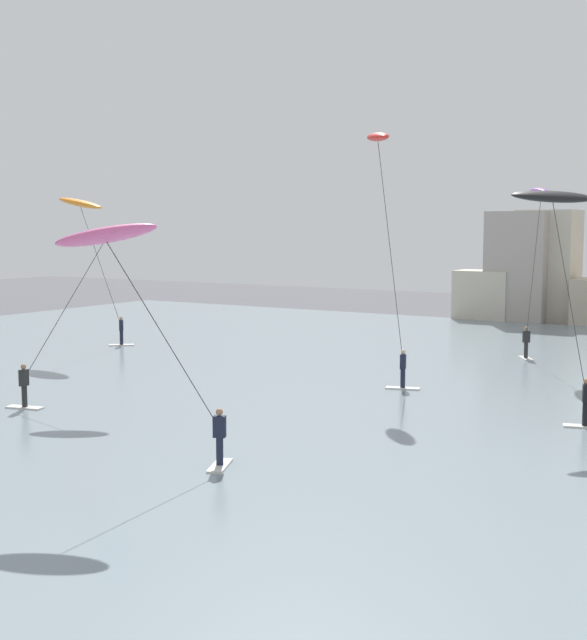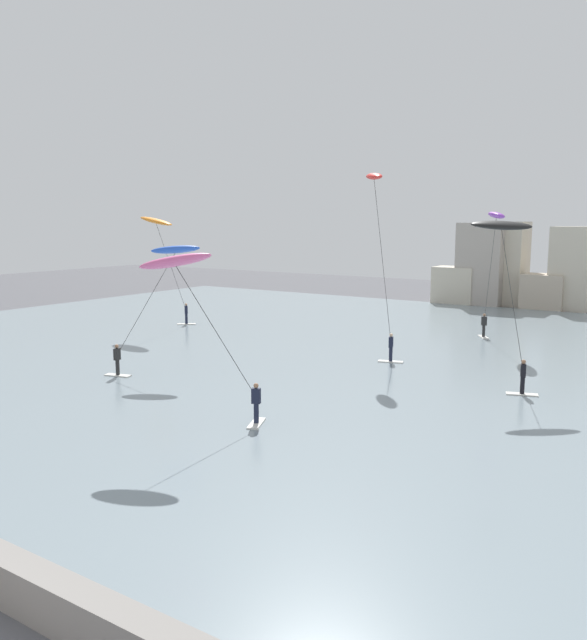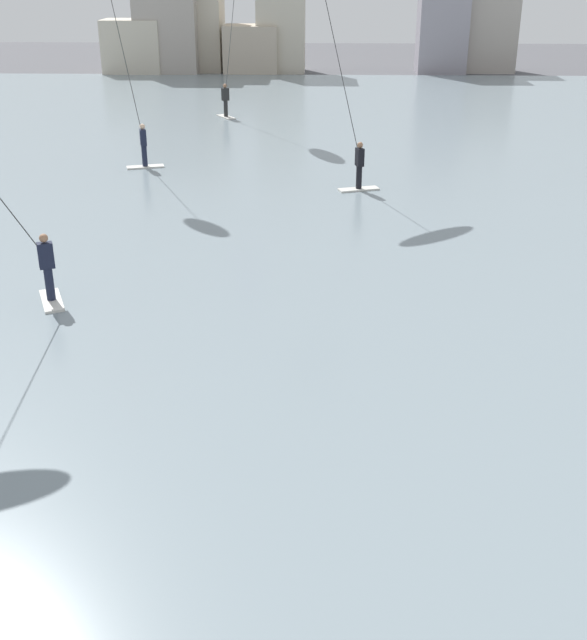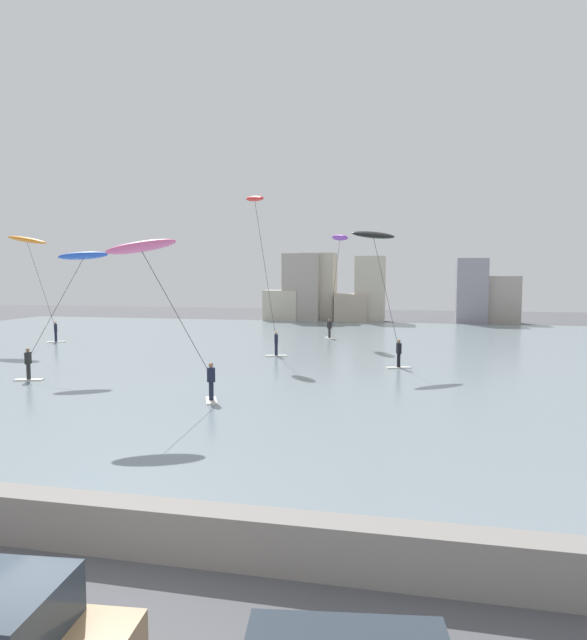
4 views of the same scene
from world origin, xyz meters
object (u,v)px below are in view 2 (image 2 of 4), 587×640
object	(u,v)px
kitesurfer_pink	(186,281)
kitesurfer_red	(377,203)
kitesurfer_blue	(168,265)
kitesurfer_orange	(158,228)
kitesurfer_black	(504,242)
kitesurfer_purple	(495,228)

from	to	relation	value
kitesurfer_pink	kitesurfer_red	xyz separation A→B (m)	(-0.20, 15.85, 3.21)
kitesurfer_blue	kitesurfer_orange	bearing A→B (deg)	137.22
kitesurfer_pink	kitesurfer_red	world-z (taller)	kitesurfer_red
kitesurfer_pink	kitesurfer_orange	bearing A→B (deg)	137.65
kitesurfer_pink	kitesurfer_black	xyz separation A→B (m)	(7.75, 13.12, 1.21)
kitesurfer_blue	kitesurfer_black	bearing A→B (deg)	20.96
kitesurfer_purple	kitesurfer_red	distance (m)	9.42
kitesurfer_orange	kitesurfer_purple	distance (m)	23.27
kitesurfer_blue	kitesurfer_red	distance (m)	12.14
kitesurfer_orange	kitesurfer_pink	size ratio (longest dim) A/B	1.21
kitesurfer_purple	kitesurfer_orange	bearing A→B (deg)	-160.23
kitesurfer_blue	kitesurfer_purple	distance (m)	20.92
kitesurfer_pink	kitesurfer_purple	world-z (taller)	kitesurfer_purple
kitesurfer_blue	kitesurfer_red	world-z (taller)	kitesurfer_red
kitesurfer_orange	kitesurfer_red	xyz separation A→B (m)	(17.62, -0.39, 1.49)
kitesurfer_blue	kitesurfer_purple	xyz separation A→B (m)	(12.03, 17.01, 1.86)
kitesurfer_pink	kitesurfer_red	size ratio (longest dim) A/B	0.65
kitesurfer_blue	kitesurfer_pink	size ratio (longest dim) A/B	0.97
kitesurfer_pink	kitesurfer_purple	size ratio (longest dim) A/B	0.81
kitesurfer_blue	kitesurfer_pink	world-z (taller)	kitesurfer_pink
kitesurfer_black	kitesurfer_purple	distance (m)	11.61
kitesurfer_black	kitesurfer_red	distance (m)	8.64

